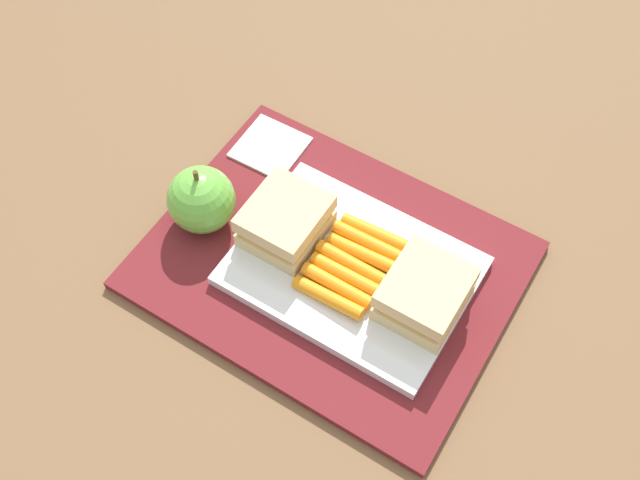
% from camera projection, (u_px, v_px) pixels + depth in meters
% --- Properties ---
extents(ground_plane, '(2.40, 2.40, 0.00)m').
position_uv_depth(ground_plane, '(330.00, 267.00, 0.78)').
color(ground_plane, brown).
extents(lunchbag_mat, '(0.36, 0.28, 0.01)m').
position_uv_depth(lunchbag_mat, '(330.00, 265.00, 0.77)').
color(lunchbag_mat, maroon).
rests_on(lunchbag_mat, ground_plane).
extents(food_tray, '(0.23, 0.17, 0.01)m').
position_uv_depth(food_tray, '(352.00, 271.00, 0.76)').
color(food_tray, white).
rests_on(food_tray, lunchbag_mat).
extents(sandwich_half_left, '(0.07, 0.08, 0.04)m').
position_uv_depth(sandwich_half_left, '(425.00, 294.00, 0.71)').
color(sandwich_half_left, '#DBC189').
rests_on(sandwich_half_left, food_tray).
extents(sandwich_half_right, '(0.07, 0.08, 0.04)m').
position_uv_depth(sandwich_half_right, '(285.00, 221.00, 0.75)').
color(sandwich_half_right, '#DBC189').
rests_on(sandwich_half_right, food_tray).
extents(carrot_sticks_bundle, '(0.08, 0.10, 0.02)m').
position_uv_depth(carrot_sticks_bundle, '(352.00, 264.00, 0.74)').
color(carrot_sticks_bundle, orange).
rests_on(carrot_sticks_bundle, food_tray).
extents(apple, '(0.07, 0.07, 0.08)m').
position_uv_depth(apple, '(201.00, 200.00, 0.77)').
color(apple, '#66B742').
rests_on(apple, lunchbag_mat).
extents(paper_napkin, '(0.07, 0.07, 0.00)m').
position_uv_depth(paper_napkin, '(270.00, 147.00, 0.85)').
color(paper_napkin, white).
rests_on(paper_napkin, lunchbag_mat).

